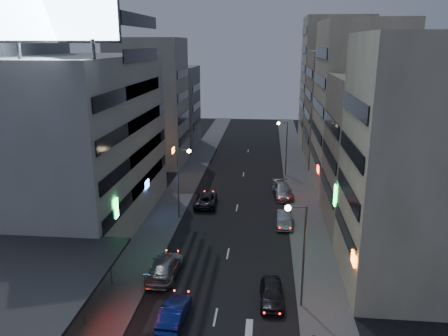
# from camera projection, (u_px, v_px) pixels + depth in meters

# --- Properties ---
(sidewalk_left) EXTENTS (4.00, 120.00, 0.12)m
(sidewalk_left) POSITION_uv_depth(u_px,v_px,m) (178.00, 194.00, 57.36)
(sidewalk_left) COLOR #4C4C4F
(sidewalk_left) RESTS_ON ground
(sidewalk_right) EXTENTS (4.00, 120.00, 0.12)m
(sidewalk_right) POSITION_uv_depth(u_px,v_px,m) (301.00, 198.00, 55.83)
(sidewalk_right) COLOR #4C4C4F
(sidewalk_right) RESTS_ON ground
(food_court) EXTENTS (11.00, 13.00, 3.88)m
(food_court) POSITION_uv_depth(u_px,v_px,m) (16.00, 298.00, 30.62)
(food_court) COLOR beige
(food_court) RESTS_ON ground
(white_building) EXTENTS (14.00, 24.00, 18.00)m
(white_building) POSITION_uv_depth(u_px,v_px,m) (74.00, 143.00, 46.19)
(white_building) COLOR #A8A7A3
(white_building) RESTS_ON ground
(shophouse_near) EXTENTS (10.00, 11.00, 20.00)m
(shophouse_near) POSITION_uv_depth(u_px,v_px,m) (417.00, 167.00, 33.76)
(shophouse_near) COLOR beige
(shophouse_near) RESTS_ON ground
(shophouse_mid) EXTENTS (11.00, 12.00, 16.00)m
(shophouse_mid) POSITION_uv_depth(u_px,v_px,m) (384.00, 155.00, 45.26)
(shophouse_mid) COLOR tan
(shophouse_mid) RESTS_ON ground
(shophouse_far) EXTENTS (10.00, 14.00, 22.00)m
(shophouse_far) POSITION_uv_depth(u_px,v_px,m) (357.00, 108.00, 56.91)
(shophouse_far) COLOR beige
(shophouse_far) RESTS_ON ground
(far_left_a) EXTENTS (11.00, 10.00, 20.00)m
(far_left_a) POSITION_uv_depth(u_px,v_px,m) (149.00, 103.00, 69.68)
(far_left_a) COLOR #A8A7A3
(far_left_a) RESTS_ON ground
(far_left_b) EXTENTS (12.00, 10.00, 15.00)m
(far_left_b) POSITION_uv_depth(u_px,v_px,m) (165.00, 107.00, 82.85)
(far_left_b) COLOR slate
(far_left_b) RESTS_ON ground
(far_right_a) EXTENTS (11.00, 12.00, 18.00)m
(far_right_a) POSITION_uv_depth(u_px,v_px,m) (342.00, 107.00, 71.76)
(far_right_a) COLOR tan
(far_right_a) RESTS_ON ground
(far_right_b) EXTENTS (12.00, 12.00, 24.00)m
(far_right_b) POSITION_uv_depth(u_px,v_px,m) (334.00, 82.00, 84.27)
(far_right_b) COLOR beige
(far_right_b) RESTS_ON ground
(billboard) EXTENTS (9.52, 3.75, 6.20)m
(billboard) POSITION_uv_depth(u_px,v_px,m) (52.00, 9.00, 32.72)
(billboard) COLOR #595B60
(billboard) RESTS_ON white_building
(street_lamp_right_near) EXTENTS (1.60, 0.44, 8.02)m
(street_lamp_right_near) POSITION_uv_depth(u_px,v_px,m) (299.00, 241.00, 31.61)
(street_lamp_right_near) COLOR #595B60
(street_lamp_right_near) RESTS_ON sidewalk_right
(street_lamp_left) EXTENTS (1.60, 0.44, 8.02)m
(street_lamp_left) POSITION_uv_depth(u_px,v_px,m) (181.00, 173.00, 48.05)
(street_lamp_left) COLOR #595B60
(street_lamp_left) RESTS_ON sidewalk_left
(street_lamp_right_far) EXTENTS (1.60, 0.44, 8.02)m
(street_lamp_right_far) POSITION_uv_depth(u_px,v_px,m) (284.00, 141.00, 64.13)
(street_lamp_right_far) COLOR #595B60
(street_lamp_right_far) RESTS_ON sidewalk_right
(parked_car_right_near) EXTENTS (1.93, 4.53, 1.53)m
(parked_car_right_near) POSITION_uv_depth(u_px,v_px,m) (272.00, 294.00, 33.36)
(parked_car_right_near) COLOR black
(parked_car_right_near) RESTS_ON ground
(parked_car_right_mid) EXTENTS (1.65, 4.49, 1.47)m
(parked_car_right_mid) POSITION_uv_depth(u_px,v_px,m) (284.00, 219.00, 47.47)
(parked_car_right_mid) COLOR #AAACB2
(parked_car_right_mid) RESTS_ON ground
(parked_car_left) EXTENTS (2.91, 5.77, 1.56)m
(parked_car_left) POSITION_uv_depth(u_px,v_px,m) (206.00, 199.00, 53.46)
(parked_car_left) COLOR #222326
(parked_car_left) RESTS_ON ground
(parked_car_right_far) EXTENTS (3.04, 5.95, 1.65)m
(parked_car_right_far) POSITION_uv_depth(u_px,v_px,m) (283.00, 191.00, 56.37)
(parked_car_right_far) COLOR #9EA0A5
(parked_car_right_far) RESTS_ON ground
(road_car_blue) EXTENTS (1.81, 4.68, 1.52)m
(road_car_blue) POSITION_uv_depth(u_px,v_px,m) (174.00, 313.00, 31.01)
(road_car_blue) COLOR navy
(road_car_blue) RESTS_ON ground
(road_car_silver) EXTENTS (2.61, 5.98, 1.71)m
(road_car_silver) POSITION_uv_depth(u_px,v_px,m) (165.00, 267.00, 37.20)
(road_car_silver) COLOR #9C9EA3
(road_car_silver) RESTS_ON ground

